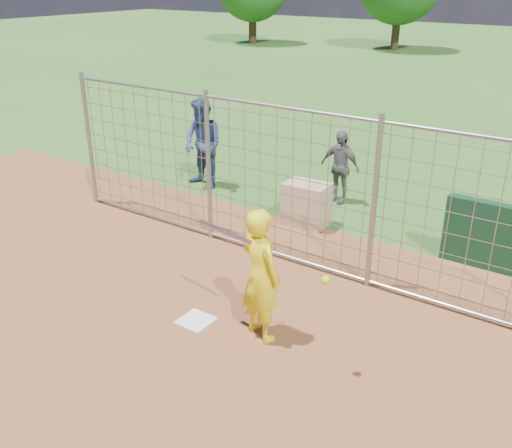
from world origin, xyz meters
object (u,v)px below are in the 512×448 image
Objects in this scene: batter at (260,275)px; bystander_a at (203,144)px; bystander_b at (340,167)px; equipment_bin at (307,204)px.

batter is 5.70m from bystander_a.
bystander_a reaches higher than bystander_b.
bystander_b is (2.81, 0.89, -0.22)m from bystander_a.
bystander_a is 2.95m from bystander_b.
bystander_a is 2.94m from equipment_bin.
equipment_bin is at bearing -83.03° from bystander_b.
bystander_b is at bearing -57.10° from batter.
equipment_bin is at bearing -1.37° from bystander_a.
equipment_bin is (2.84, -0.49, -0.56)m from bystander_a.
bystander_a reaches higher than batter.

